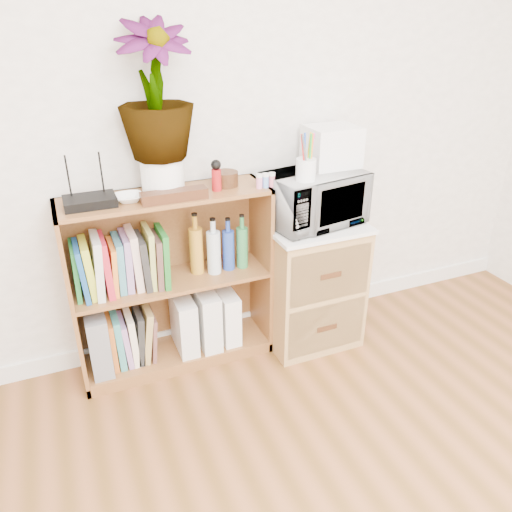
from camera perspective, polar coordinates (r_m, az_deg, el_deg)
skirting_board at (r=3.00m, az=-3.03°, el=-7.65°), size 4.00×0.02×0.10m
bookshelf at (r=2.58m, az=-9.53°, el=-3.03°), size 1.00×0.30×0.95m
wicker_unit at (r=2.81m, az=6.03°, el=-3.07°), size 0.50×0.45×0.70m
microwave at (r=2.59m, az=6.66°, el=6.58°), size 0.54×0.41×0.27m
pen_cup at (r=2.41m, az=5.71°, el=9.79°), size 0.10×0.10×0.10m
small_appliance at (r=2.65m, az=8.65°, el=12.29°), size 0.26×0.22×0.21m
router at (r=2.32m, az=-18.46°, el=5.96°), size 0.22×0.15×0.04m
white_bowl at (r=2.32m, az=-14.34°, el=6.45°), size 0.13×0.13×0.03m
plant_pot at (r=2.38m, az=-10.64°, el=9.00°), size 0.20×0.20×0.17m
potted_plant at (r=2.30m, az=-11.46°, el=18.01°), size 0.33×0.33×0.59m
trinket_box at (r=2.29m, az=-9.33°, el=6.84°), size 0.30×0.08×0.05m
kokeshi_doll at (r=2.39m, az=-4.54°, el=8.66°), size 0.05×0.05×0.10m
wooden_bowl at (r=2.46m, az=-3.46°, el=8.81°), size 0.12×0.12×0.07m
paint_jars at (r=2.43m, az=1.10°, el=8.46°), size 0.11×0.04×0.06m
file_box at (r=2.67m, az=-17.64°, el=-9.07°), size 0.10×0.26×0.33m
magazine_holder_left at (r=2.71m, az=-8.24°, el=-7.59°), size 0.10×0.25×0.31m
magazine_holder_mid at (r=2.73m, az=-5.72°, el=-6.93°), size 0.10×0.26×0.32m
magazine_holder_right at (r=2.77m, az=-3.38°, el=-6.73°), size 0.09×0.23×0.29m
cookbooks at (r=2.47m, az=-15.26°, el=-0.78°), size 0.44×0.20×0.30m
liquor_bottles at (r=2.56m, az=-4.48°, el=1.33°), size 0.30×0.07×0.32m
lower_books at (r=2.69m, az=-14.06°, el=-8.92°), size 0.24×0.19×0.29m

